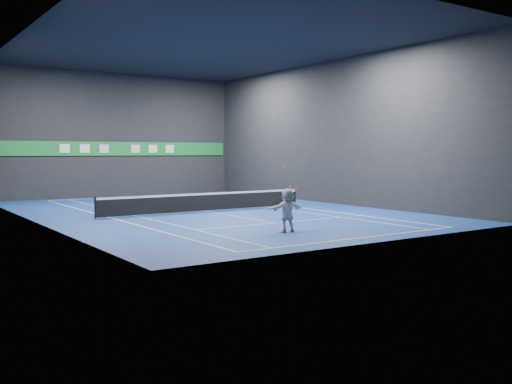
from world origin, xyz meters
TOP-DOWN VIEW (x-y plane):
  - ground at (0.00, 0.00)m, footprint 26.00×26.00m
  - ceiling at (0.00, 0.00)m, footprint 26.00×26.00m
  - wall_back at (0.00, 13.00)m, footprint 18.00×0.10m
  - wall_front at (0.00, -13.00)m, footprint 18.00×0.10m
  - wall_left at (-9.00, 0.00)m, footprint 0.10×26.00m
  - wall_right at (9.00, 0.00)m, footprint 0.10×26.00m
  - baseline_near at (0.00, -11.89)m, footprint 10.98×0.08m
  - baseline_far at (0.00, 11.89)m, footprint 10.98×0.08m
  - sideline_doubles_left at (-5.49, 0.00)m, footprint 0.08×23.78m
  - sideline_doubles_right at (5.49, 0.00)m, footprint 0.08×23.78m
  - sideline_singles_left at (-4.11, 0.00)m, footprint 0.06×23.78m
  - sideline_singles_right at (4.11, 0.00)m, footprint 0.06×23.78m
  - service_line_near at (0.00, -6.40)m, footprint 8.23×0.06m
  - service_line_far at (0.00, 6.40)m, footprint 8.23×0.06m
  - center_service_line at (0.00, 0.00)m, footprint 0.06×12.80m
  - player at (-1.27, -9.01)m, footprint 1.66×0.53m
  - tennis_ball at (-1.34, -8.93)m, footprint 0.07×0.07m
  - tennis_net at (0.00, 0.00)m, footprint 12.50×0.10m
  - sponsor_banner at (0.00, 12.93)m, footprint 17.64×0.11m
  - tennis_racket at (-0.95, -8.96)m, footprint 0.43×0.34m

SIDE VIEW (x-z plane):
  - ground at x=0.00m, z-range 0.00..0.00m
  - baseline_near at x=0.00m, z-range 0.00..0.01m
  - baseline_far at x=0.00m, z-range 0.00..0.01m
  - sideline_doubles_left at x=-5.49m, z-range 0.00..0.01m
  - sideline_doubles_right at x=5.49m, z-range 0.00..0.01m
  - sideline_singles_left at x=-4.11m, z-range 0.00..0.01m
  - sideline_singles_right at x=4.11m, z-range 0.00..0.01m
  - service_line_near at x=0.00m, z-range 0.00..0.01m
  - service_line_far at x=0.00m, z-range 0.00..0.01m
  - center_service_line at x=0.00m, z-range 0.00..0.01m
  - tennis_net at x=0.00m, z-range 0.00..1.07m
  - player at x=-1.27m, z-range 0.00..1.79m
  - tennis_racket at x=-0.95m, z-range 1.41..2.06m
  - tennis_ball at x=-1.34m, z-range 2.62..2.69m
  - sponsor_banner at x=0.00m, z-range 3.00..4.00m
  - wall_back at x=0.00m, z-range 0.00..9.00m
  - wall_front at x=0.00m, z-range 0.00..9.00m
  - wall_left at x=-9.00m, z-range 0.00..9.00m
  - wall_right at x=9.00m, z-range 0.00..9.00m
  - ceiling at x=0.00m, z-range 9.00..9.00m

